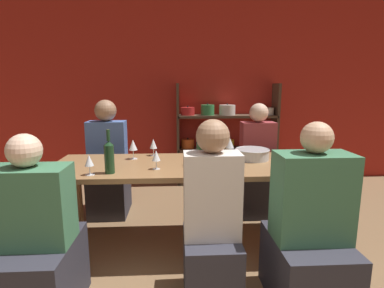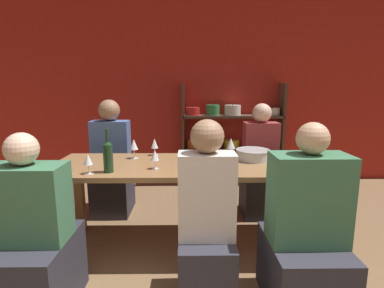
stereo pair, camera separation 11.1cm
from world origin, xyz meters
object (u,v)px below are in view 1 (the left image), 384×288
at_px(wine_bottle_dark, 201,151).
at_px(wine_glass_white_a, 230,144).
at_px(dining_table, 193,174).
at_px(wine_bottle_green, 109,156).
at_px(wine_glass_red_a, 89,161).
at_px(wine_glass_empty_a, 153,144).
at_px(wine_glass_white_d, 133,146).
at_px(shelf_unit, 225,142).
at_px(wine_glass_white_c, 156,156).
at_px(wine_glass_white_b, 212,155).
at_px(person_near_b, 309,242).
at_px(person_near_c, 35,254).
at_px(mixing_bowl, 252,154).
at_px(person_far_a, 256,173).
at_px(person_far_b, 109,172).

height_order(wine_bottle_dark, wine_glass_white_a, wine_bottle_dark).
height_order(dining_table, wine_glass_white_a, wine_glass_white_a).
xyz_separation_m(wine_bottle_green, wine_glass_red_a, (-0.14, -0.04, -0.03)).
distance_m(wine_glass_empty_a, wine_glass_white_d, 0.22).
distance_m(shelf_unit, wine_glass_white_c, 2.19).
xyz_separation_m(wine_glass_white_b, person_near_b, (0.55, -0.57, -0.44)).
relative_size(wine_glass_white_a, person_near_c, 0.15).
height_order(wine_glass_white_a, wine_glass_white_c, wine_glass_white_a).
distance_m(mixing_bowl, wine_glass_empty_a, 0.92).
bearing_deg(wine_glass_white_d, dining_table, -20.18).
height_order(person_far_a, person_far_b, person_far_b).
bearing_deg(dining_table, person_near_b, -47.72).
height_order(shelf_unit, mixing_bowl, shelf_unit).
bearing_deg(shelf_unit, wine_glass_red_a, -122.79).
bearing_deg(wine_glass_white_d, wine_glass_empty_a, 36.97).
relative_size(wine_glass_white_d, person_near_c, 0.16).
relative_size(shelf_unit, wine_glass_white_a, 8.59).
distance_m(shelf_unit, wine_glass_red_a, 2.54).
relative_size(dining_table, person_near_b, 1.98).
xyz_separation_m(shelf_unit, person_far_b, (-1.47, -1.05, -0.13)).
bearing_deg(person_far_a, wine_bottle_green, 34.28).
height_order(wine_glass_white_a, person_far_b, person_far_b).
xyz_separation_m(shelf_unit, wine_glass_empty_a, (-0.94, -1.50, 0.26)).
distance_m(person_far_a, person_near_b, 1.45).
bearing_deg(wine_glass_white_d, person_far_b, 122.12).
xyz_separation_m(wine_glass_white_d, person_far_b, (-0.36, 0.57, -0.41)).
bearing_deg(wine_glass_white_a, shelf_unit, 81.91).
relative_size(wine_glass_white_b, person_near_c, 0.14).
xyz_separation_m(mixing_bowl, wine_bottle_dark, (-0.48, -0.19, 0.07)).
bearing_deg(wine_glass_white_b, person_far_a, 55.28).
bearing_deg(wine_glass_white_d, wine_bottle_green, -104.04).
bearing_deg(dining_table, wine_glass_empty_a, 137.62).
relative_size(wine_bottle_green, wine_glass_white_a, 1.96).
xyz_separation_m(mixing_bowl, person_far_b, (-1.43, 0.64, -0.34)).
xyz_separation_m(wine_bottle_dark, wine_glass_empty_a, (-0.42, 0.39, -0.01)).
bearing_deg(wine_glass_white_c, person_far_b, 122.25).
bearing_deg(wine_glass_white_c, wine_glass_red_a, -164.49).
relative_size(dining_table, mixing_bowl, 7.69).
relative_size(wine_glass_white_b, person_far_b, 0.13).
height_order(mixing_bowl, wine_glass_white_a, wine_glass_white_a).
height_order(shelf_unit, person_near_c, shelf_unit).
height_order(shelf_unit, wine_glass_white_b, shelf_unit).
relative_size(wine_bottle_green, wine_glass_red_a, 2.18).
relative_size(person_far_b, person_near_c, 1.11).
bearing_deg(person_far_b, person_far_a, 177.16).
bearing_deg(dining_table, wine_glass_white_c, -150.69).
bearing_deg(wine_bottle_green, wine_glass_red_a, -164.36).
bearing_deg(person_near_c, wine_glass_white_d, 64.40).
distance_m(wine_glass_red_a, wine_glass_white_c, 0.50).
distance_m(wine_bottle_dark, wine_glass_empty_a, 0.57).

